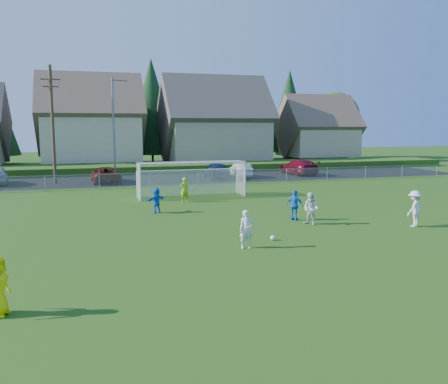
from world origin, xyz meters
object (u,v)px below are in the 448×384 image
Objects in this scene: car_e at (216,171)px; car_f at (241,170)px; player_white_c at (415,209)px; soccer_goal at (191,173)px; player_white_b at (311,209)px; car_c at (105,175)px; player_blue_a at (295,205)px; player_blue_b at (156,200)px; goalkeeper at (184,190)px; car_g at (299,167)px; player_white_a at (246,229)px; soccer_ball at (273,238)px.

car_e is 2.68m from car_f.
player_white_c is 0.24× the size of soccer_goal.
player_white_b reaches higher than car_f.
player_white_c reaches higher than car_c.
player_blue_a reaches higher than player_blue_b.
player_blue_a is 1.00× the size of goalkeeper.
car_g is (6.48, 0.71, 0.11)m from car_f.
player_white_a is 0.38× the size of car_f.
car_g is (14.88, 26.06, 0.00)m from player_white_a.
player_blue_a reaches higher than car_f.
player_blue_b is 0.27× the size of car_g.
player_white_b reaches higher than soccer_ball.
car_g is at bearing -168.04° from player_blue_b.
goalkeeper is 20.17m from car_g.
soccer_goal is (-8.34, 12.93, 0.73)m from player_white_c.
player_blue_a is 0.32× the size of car_c.
player_blue_a is 8.76m from goalkeeper.
car_g is at bearing -168.91° from car_f.
player_white_b is 0.30× the size of car_g.
soccer_ball is 0.14× the size of goalkeeper.
car_c is 1.21× the size of car_f.
soccer_ball is at bearing 79.19° from car_f.
player_white_b is 1.02× the size of goalkeeper.
player_white_b is 0.91× the size of player_white_c.
player_white_b is at bearing 40.60° from player_white_a.
car_g is at bearing -65.07° from player_blue_a.
car_e is (1.43, 20.03, -0.02)m from player_blue_a.
car_e is (-3.55, 23.17, -0.11)m from player_white_c.
player_white_b is at bearing 85.11° from car_f.
player_blue_a is 23.80m from car_g.
car_f is at bearing -112.79° from player_white_c.
car_f is at bearing 55.71° from soccer_goal.
player_blue_a is at bearing 110.44° from car_c.
car_c is at bearing 117.15° from soccer_goal.
soccer_ball is at bearing -87.70° from soccer_goal.
player_white_c reaches higher than player_blue_a.
car_g is at bearing -167.78° from car_e.
goalkeeper is 0.30× the size of car_g.
car_g is at bearing 122.14° from player_white_b.
car_g is at bearing 39.78° from soccer_goal.
soccer_goal is (3.28, 5.55, 0.91)m from player_blue_b.
player_blue_a reaches higher than soccer_ball.
goalkeeper is at bearing 106.50° from car_c.
goalkeeper is (-1.47, 11.44, 0.69)m from soccer_ball.
player_white_c is 1.12× the size of goalkeeper.
car_f is at bearing -135.49° from goalkeeper.
soccer_ball is 0.15× the size of player_blue_b.
soccer_ball is 8.92m from player_blue_b.
goalkeeper reaches higher than car_e.
player_white_a is 30.01m from car_g.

